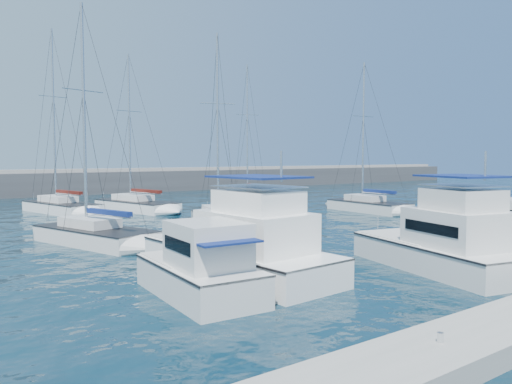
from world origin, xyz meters
TOP-DOWN VIEW (x-y plane):
  - ground at (0.00, 0.00)m, footprint 220.00×220.00m
  - breakwater at (0.00, 52.00)m, footprint 160.00×6.00m
  - dock_cleat_near_port at (-8.00, -11.00)m, footprint 0.16×0.16m
  - motor_yacht_port_outer at (-9.67, -2.42)m, footprint 3.15×6.03m
  - motor_yacht_port_inner at (-6.53, -0.47)m, footprint 4.45×10.23m
  - motor_yacht_stbd_inner at (1.28, -5.05)m, footprint 5.44×9.04m
  - motor_yacht_stbd_outer at (8.54, -3.79)m, footprint 2.90×6.20m
  - sailboat_mid_b at (-9.25, 10.92)m, footprint 5.36×8.80m
  - sailboat_mid_c at (0.24, 12.37)m, footprint 4.96×7.68m
  - sailboat_mid_e at (17.06, 13.46)m, footprint 3.37×8.24m
  - sailboat_back_a at (-6.45, 29.17)m, footprint 5.06×9.58m
  - sailboat_back_b at (-0.23, 26.69)m, footprint 5.19×9.96m
  - sailboat_back_c at (13.91, 28.16)m, footprint 4.72×8.38m

SIDE VIEW (x-z plane):
  - ground at x=0.00m, z-range 0.00..0.00m
  - sailboat_back_b at x=-0.23m, z-range -7.02..8.04m
  - sailboat_mid_b at x=-9.25m, z-range -6.61..7.65m
  - sailboat_mid_e at x=17.06m, z-range -6.56..7.60m
  - sailboat_mid_c at x=0.24m, z-range -6.58..7.64m
  - sailboat_back_c at x=13.91m, z-range -7.38..8.46m
  - sailboat_back_a at x=-6.45m, z-range -7.95..9.03m
  - dock_cleat_near_port at x=-8.00m, z-range 0.60..0.85m
  - motor_yacht_port_outer at x=-9.67m, z-range -0.66..2.54m
  - motor_yacht_stbd_outer at x=8.54m, z-range -0.66..2.54m
  - breakwater at x=0.00m, z-range -1.17..3.28m
  - motor_yacht_stbd_inner at x=1.28m, z-range -1.21..3.48m
  - motor_yacht_port_inner at x=-6.53m, z-range -1.21..3.48m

